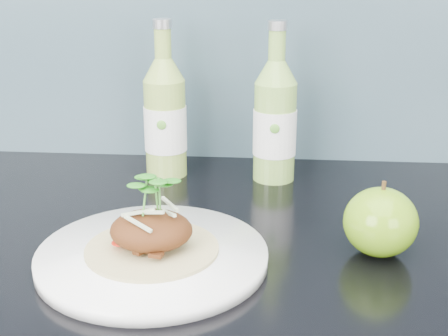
{
  "coord_description": "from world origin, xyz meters",
  "views": [
    {
      "loc": [
        0.03,
        0.93,
        1.25
      ],
      "look_at": [
        -0.02,
        1.64,
        1.0
      ],
      "focal_mm": 50.0,
      "sensor_mm": 36.0,
      "label": 1
    }
  ],
  "objects_px": {
    "dinner_plate": "(152,256)",
    "cider_bottle_right": "(275,121)",
    "green_apple": "(381,222)",
    "cider_bottle_left": "(165,118)"
  },
  "relations": [
    {
      "from": "dinner_plate",
      "to": "cider_bottle_right",
      "type": "distance_m",
      "value": 0.34
    },
    {
      "from": "green_apple",
      "to": "cider_bottle_left",
      "type": "xyz_separation_m",
      "value": [
        -0.3,
        0.26,
        0.05
      ]
    },
    {
      "from": "dinner_plate",
      "to": "cider_bottle_right",
      "type": "height_order",
      "value": "cider_bottle_right"
    },
    {
      "from": "green_apple",
      "to": "cider_bottle_right",
      "type": "distance_m",
      "value": 0.29
    },
    {
      "from": "green_apple",
      "to": "cider_bottle_right",
      "type": "xyz_separation_m",
      "value": [
        -0.13,
        0.25,
        0.05
      ]
    },
    {
      "from": "dinner_plate",
      "to": "cider_bottle_left",
      "type": "distance_m",
      "value": 0.32
    },
    {
      "from": "dinner_plate",
      "to": "green_apple",
      "type": "bearing_deg",
      "value": 9.56
    },
    {
      "from": "dinner_plate",
      "to": "cider_bottle_left",
      "type": "relative_size",
      "value": 1.35
    },
    {
      "from": "cider_bottle_right",
      "to": "green_apple",
      "type": "bearing_deg",
      "value": -47.02
    },
    {
      "from": "dinner_plate",
      "to": "cider_bottle_left",
      "type": "xyz_separation_m",
      "value": [
        -0.04,
        0.31,
        0.09
      ]
    }
  ]
}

